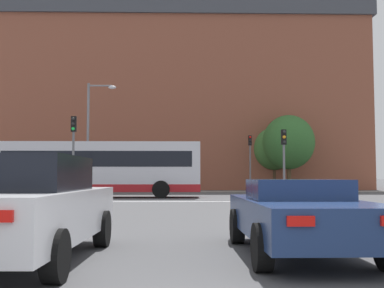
# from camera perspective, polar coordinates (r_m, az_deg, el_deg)

# --- Properties ---
(stop_line_strip) EXTENTS (8.39, 0.30, 0.01)m
(stop_line_strip) POSITION_cam_1_polar(r_m,az_deg,el_deg) (23.78, -1.81, -6.84)
(stop_line_strip) COLOR silver
(stop_line_strip) RESTS_ON ground_plane
(far_pavement) EXTENTS (69.32, 2.50, 0.01)m
(far_pavement) POSITION_cam_1_polar(r_m,az_deg,el_deg) (39.33, -1.64, -5.65)
(far_pavement) COLOR gray
(far_pavement) RESTS_ON ground_plane
(brick_civic_building) EXTENTS (35.70, 13.17, 24.83)m
(brick_civic_building) POSITION_cam_1_polar(r_m,az_deg,el_deg) (49.73, -1.44, 5.29)
(brick_civic_building) COLOR brown
(brick_civic_building) RESTS_ON ground_plane
(car_saloon_left) EXTENTS (2.13, 4.81, 1.55)m
(car_saloon_left) POSITION_cam_1_polar(r_m,az_deg,el_deg) (7.57, -19.50, -7.10)
(car_saloon_left) COLOR silver
(car_saloon_left) RESTS_ON ground_plane
(car_roadster_right) EXTENTS (1.92, 4.38, 1.20)m
(car_roadster_right) POSITION_cam_1_polar(r_m,az_deg,el_deg) (7.95, 12.62, -8.20)
(car_roadster_right) COLOR navy
(car_roadster_right) RESTS_ON ground_plane
(bus_crossing_lead) EXTENTS (11.78, 2.66, 3.24)m
(bus_crossing_lead) POSITION_cam_1_polar(r_m,az_deg,el_deg) (28.99, -10.82, -2.80)
(bus_crossing_lead) COLOR silver
(bus_crossing_lead) RESTS_ON ground_plane
(traffic_light_near_right) EXTENTS (0.26, 0.31, 3.69)m
(traffic_light_near_right) POSITION_cam_1_polar(r_m,az_deg,el_deg) (25.52, 10.85, -0.95)
(traffic_light_near_right) COLOR slate
(traffic_light_near_right) RESTS_ON ground_plane
(traffic_light_near_left) EXTENTS (0.26, 0.31, 4.33)m
(traffic_light_near_left) POSITION_cam_1_polar(r_m,az_deg,el_deg) (25.41, -13.89, 0.01)
(traffic_light_near_left) COLOR slate
(traffic_light_near_left) RESTS_ON ground_plane
(traffic_light_far_right) EXTENTS (0.26, 0.31, 4.53)m
(traffic_light_far_right) POSITION_cam_1_polar(r_m,az_deg,el_deg) (38.94, 6.90, -1.20)
(traffic_light_far_right) COLOR slate
(traffic_light_far_right) RESTS_ON ground_plane
(street_lamp_junction) EXTENTS (1.87, 0.36, 7.32)m
(street_lamp_junction) POSITION_cam_1_polar(r_m,az_deg,el_deg) (31.96, -11.70, 1.96)
(street_lamp_junction) COLOR slate
(street_lamp_junction) RESTS_ON ground_plane
(pedestrian_waiting) EXTENTS (0.46, 0.40, 1.58)m
(pedestrian_waiting) POSITION_cam_1_polar(r_m,az_deg,el_deg) (39.53, -3.49, -4.31)
(pedestrian_waiting) COLOR black
(pedestrian_waiting) RESTS_ON ground_plane
(tree_by_building) EXTENTS (4.41, 4.41, 6.47)m
(tree_by_building) POSITION_cam_1_polar(r_m,az_deg,el_deg) (41.81, 11.38, 0.21)
(tree_by_building) COLOR #4C3823
(tree_by_building) RESTS_ON ground_plane
(tree_kerbside) EXTENTS (3.65, 3.65, 5.63)m
(tree_kerbside) POSITION_cam_1_polar(r_m,az_deg,el_deg) (43.77, 9.67, -0.58)
(tree_kerbside) COLOR #4C3823
(tree_kerbside) RESTS_ON ground_plane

